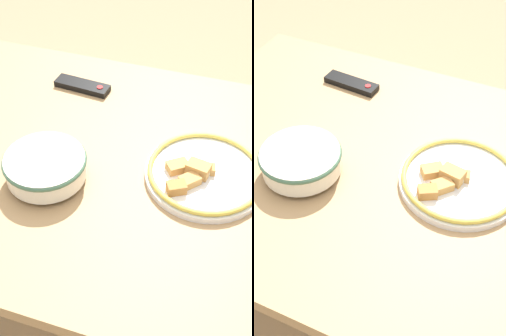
# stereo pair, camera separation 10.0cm
# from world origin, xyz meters

# --- Properties ---
(ground_plane) EXTENTS (8.00, 8.00, 0.00)m
(ground_plane) POSITION_xyz_m (0.00, 0.00, 0.00)
(ground_plane) COLOR #9E8460
(dining_table) EXTENTS (1.29, 0.97, 0.76)m
(dining_table) POSITION_xyz_m (0.00, 0.00, 0.67)
(dining_table) COLOR tan
(dining_table) RESTS_ON ground_plane
(noodle_bowl) EXTENTS (0.22, 0.22, 0.07)m
(noodle_bowl) POSITION_xyz_m (-0.17, -0.11, 0.80)
(noodle_bowl) COLOR silver
(noodle_bowl) RESTS_ON dining_table
(food_plate) EXTENTS (0.32, 0.32, 0.05)m
(food_plate) POSITION_xyz_m (0.22, 0.02, 0.77)
(food_plate) COLOR white
(food_plate) RESTS_ON dining_table
(tv_remote) EXTENTS (0.18, 0.07, 0.02)m
(tv_remote) POSITION_xyz_m (-0.23, 0.30, 0.77)
(tv_remote) COLOR black
(tv_remote) RESTS_ON dining_table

